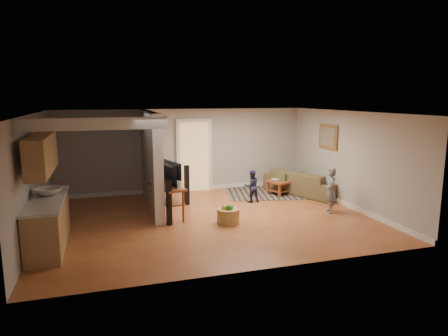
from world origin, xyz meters
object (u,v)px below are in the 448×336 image
Objects in this scene: tv_console at (167,188)px; toddler at (251,202)px; toy_basket at (228,215)px; speaker_right at (187,185)px; speaker_left at (169,203)px; child at (329,212)px; sofa at (303,194)px; coffee_table at (285,183)px.

toddler is (2.42, 0.74, -0.71)m from tv_console.
toy_basket is 1.98m from toddler.
toy_basket reaches higher than toddler.
toddler is (1.75, -0.26, -0.54)m from speaker_right.
speaker_left reaches higher than child.
tv_console reaches higher than child.
speaker_right reaches higher than sofa.
tv_console is (-3.75, -1.40, 0.39)m from coffee_table.
speaker_right is at bearing -172.68° from coffee_table.
tv_console is 1.31× the size of speaker_left.
speaker_left is at bearing 24.99° from toddler.
speaker_left is 1.14× the size of toddler.
sofa is 2.69× the size of toddler.
sofa is 3.61m from toy_basket.
child is at bearing -26.54° from tv_console.
speaker_left is at bearing 169.34° from toy_basket.
toddler is at bearing 53.50° from toy_basket.
coffee_table reaches higher than toddler.
speaker_left is 2.87m from toddler.
tv_console is at bearing -83.95° from child.
toy_basket is at bearing 99.65° from sofa.
coffee_table is at bearing -157.90° from child.
child is (4.00, -0.17, -0.51)m from speaker_left.
child reaches higher than toddler.
coffee_table is 1.35× the size of toddler.
toy_basket is 0.58× the size of toddler.
toy_basket is at bearing -49.52° from tv_console.
speaker_left is (-0.07, -0.60, -0.21)m from tv_console.
coffee_table is (-0.49, 0.22, 0.32)m from sofa.
sofa is 2.37× the size of speaker_left.
speaker_left is at bearing -75.35° from child.
speaker_right is 1.97m from toy_basket.
child is at bearing 1.57° from toy_basket.
sofa is 4.45m from tv_console.
speaker_right is (-3.56, -0.18, 0.54)m from sofa.
toddler is (-1.33, -0.66, -0.32)m from coffee_table.
coffee_table is 1.07× the size of child.
speaker_right is at bearing -11.87° from toddler.
coffee_table is at bearing 6.35° from speaker_left.
toddler is (-1.51, 1.51, 0.00)m from child.
tv_console is at bearing -159.53° from coffee_table.
toy_basket is 0.46× the size of child.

